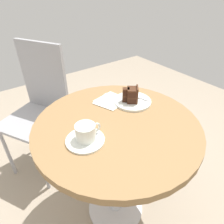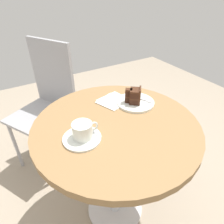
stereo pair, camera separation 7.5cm
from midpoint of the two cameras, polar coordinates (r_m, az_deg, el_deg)
name	(u,v)px [view 2 (the right image)]	position (r m, az deg, el deg)	size (l,w,h in m)	color
ground_plane	(115,208)	(1.48, 2.46, -25.87)	(4.40, 4.40, 0.01)	gray
cafe_table	(116,142)	(1.00, 3.30, -8.59)	(0.78, 0.78, 0.71)	olive
saucer	(82,138)	(0.85, -6.04, -7.53)	(0.16, 0.16, 0.01)	silver
coffee_cup	(83,130)	(0.82, -5.77, -5.22)	(0.11, 0.08, 0.07)	silver
teaspoon	(96,134)	(0.85, -2.21, -6.38)	(0.03, 0.09, 0.00)	silver
cake_plate	(135,102)	(1.08, 8.68, 2.72)	(0.20, 0.20, 0.01)	silver
cake_slice	(134,96)	(1.05, 8.42, 4.52)	(0.09, 0.09, 0.09)	#381E14
fork	(144,100)	(1.09, 11.06, 3.37)	(0.09, 0.13, 0.00)	silver
napkin	(114,101)	(1.09, 2.41, 3.16)	(0.19, 0.18, 0.00)	silver
cafe_chair	(48,98)	(1.49, -16.52, 3.77)	(0.52, 0.52, 0.94)	#9E9EA3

